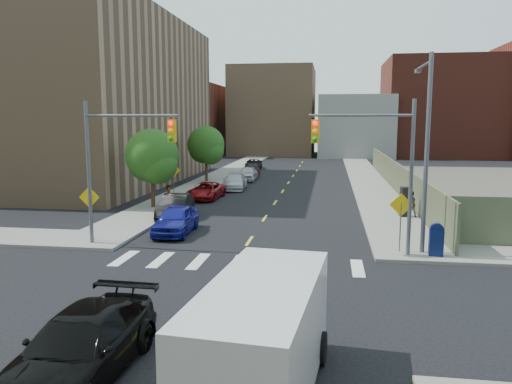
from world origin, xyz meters
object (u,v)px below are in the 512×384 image
(parked_car_black, at_px, (175,206))
(black_sedan, at_px, (81,347))
(mailbox, at_px, (436,240))
(parked_car_blue, at_px, (176,220))
(parked_car_grey, at_px, (254,164))
(payphone, at_px, (405,202))
(parked_car_silver, at_px, (235,182))
(parked_car_red, at_px, (206,191))
(pedestrian_west, at_px, (169,197))
(parked_car_white, at_px, (248,174))
(cargo_van, at_px, (263,334))
(pedestrian_east, at_px, (411,204))
(parked_car_maroon, at_px, (251,173))

(parked_car_black, xyz_separation_m, black_sedan, (3.73, -19.13, 0.04))
(mailbox, bearing_deg, parked_car_blue, 169.92)
(parked_car_grey, relative_size, payphone, 2.37)
(parked_car_black, bearing_deg, parked_car_silver, 79.93)
(payphone, bearing_deg, parked_car_red, 144.91)
(parked_car_black, distance_m, pedestrian_west, 2.79)
(parked_car_silver, height_order, black_sedan, black_sedan)
(mailbox, relative_size, payphone, 0.79)
(parked_car_black, xyz_separation_m, parked_car_red, (0.00, 7.75, -0.11))
(parked_car_blue, distance_m, parked_car_grey, 36.21)
(parked_car_white, xyz_separation_m, payphone, (12.83, -17.73, 0.34))
(parked_car_black, relative_size, pedestrian_west, 2.85)
(cargo_van, bearing_deg, payphone, 79.49)
(black_sedan, bearing_deg, pedestrian_east, 64.84)
(parked_car_black, xyz_separation_m, parked_car_silver, (1.18, 13.37, -0.06))
(parked_car_black, bearing_deg, pedestrian_east, 2.95)
(parked_car_blue, distance_m, black_sedan, 15.29)
(black_sedan, bearing_deg, mailbox, 50.71)
(parked_car_white, relative_size, mailbox, 2.94)
(parked_car_silver, xyz_separation_m, parked_car_white, (0.12, 6.33, 0.04))
(black_sedan, bearing_deg, cargo_van, 1.53)
(parked_car_white, bearing_deg, parked_car_maroon, 88.93)
(pedestrian_west, bearing_deg, pedestrian_east, -97.78)
(pedestrian_west, height_order, pedestrian_east, pedestrian_west)
(parked_car_maroon, xyz_separation_m, pedestrian_east, (13.20, -19.58, 0.33))
(parked_car_maroon, bearing_deg, parked_car_grey, 101.59)
(black_sedan, xyz_separation_m, payphone, (10.40, 21.09, 0.29))
(parked_car_red, height_order, pedestrian_west, pedestrian_west)
(parked_car_red, distance_m, mailbox, 20.56)
(parked_car_black, xyz_separation_m, parked_car_grey, (0.00, 32.15, -0.14))
(parked_car_blue, height_order, parked_car_grey, parked_car_blue)
(parked_car_grey, xyz_separation_m, cargo_van, (8.09, -51.30, 0.79))
(parked_car_red, bearing_deg, parked_car_silver, 81.09)
(parked_car_maroon, xyz_separation_m, parked_car_grey, (-1.29, 10.54, 0.00))
(black_sedan, relative_size, payphone, 2.94)
(parked_car_blue, relative_size, pedestrian_east, 2.84)
(cargo_van, xyz_separation_m, mailbox, (6.10, 12.02, -0.54))
(cargo_van, bearing_deg, parked_car_red, 112.20)
(parked_car_maroon, bearing_deg, parked_car_silver, -86.20)
(parked_car_red, xyz_separation_m, mailbox, (14.19, -14.87, 0.22))
(payphone, xyz_separation_m, pedestrian_east, (0.36, 0.07, -0.14))
(parked_car_blue, height_order, parked_car_silver, parked_car_blue)
(cargo_van, distance_m, pedestrian_east, 22.13)
(parked_car_red, height_order, payphone, payphone)
(parked_car_black, bearing_deg, cargo_van, -72.13)
(parked_car_blue, relative_size, parked_car_grey, 1.02)
(black_sedan, relative_size, pedestrian_east, 3.45)
(parked_car_grey, xyz_separation_m, mailbox, (14.19, -39.28, 0.25))
(parked_car_white, height_order, payphone, payphone)
(pedestrian_west, relative_size, pedestrian_east, 1.02)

